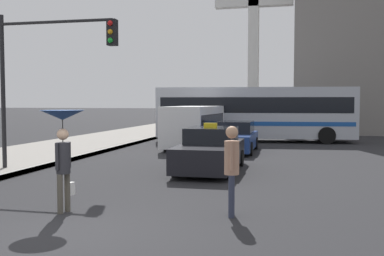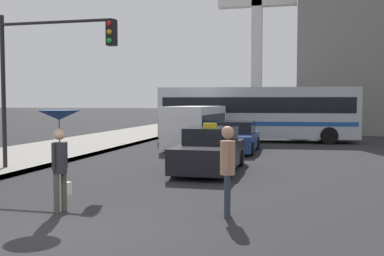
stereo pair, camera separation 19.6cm
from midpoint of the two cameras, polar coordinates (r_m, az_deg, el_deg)
The scene contains 9 objects.
ground_plane at distance 8.58m, azimuth -16.05°, elevation -12.71°, with size 300.00×300.00×0.00m, color #262628.
taxi at distance 15.29m, azimuth 2.71°, elevation -2.93°, with size 1.91×4.56×1.64m.
sedan_red at distance 21.18m, azimuth 5.90°, elevation -1.27°, with size 1.91×4.43×1.43m.
ambulance_van at distance 22.74m, azimuth 0.69°, elevation 0.41°, with size 2.28×5.32×2.13m.
city_bus at distance 26.83m, azimuth 8.42°, elevation 2.07°, with size 11.59×3.45×3.19m.
pedestrian_with_umbrella at distance 9.86m, azimuth -15.94°, elevation -0.69°, with size 0.92×0.92×2.18m.
pedestrian_man at distance 9.22m, azimuth 5.14°, elevation -4.37°, with size 0.34×0.46×1.86m.
traffic_light at distance 15.21m, azimuth -17.39°, elevation 8.10°, with size 4.08×0.38×5.18m.
monument_cross at distance 40.81m, azimuth 8.39°, elevation 12.37°, with size 6.81×0.90×15.47m.
Camera 2 is at (4.21, -7.13, 2.35)m, focal length 42.00 mm.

